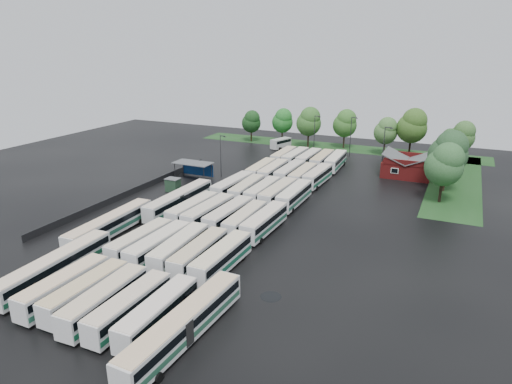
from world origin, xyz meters
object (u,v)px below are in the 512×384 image
at_px(artic_bus_west_a, 56,266).
at_px(artic_bus_east, 184,325).
at_px(minibus, 281,143).
at_px(brick_building, 407,168).

relative_size(artic_bus_west_a, artic_bus_east, 0.97).
xyz_separation_m(artic_bus_west_a, artic_bus_east, (21.17, -3.81, 0.06)).
xyz_separation_m(artic_bus_west_a, minibus, (-2.04, 79.42, -0.25)).
distance_m(artic_bus_west_a, artic_bus_east, 21.51).
bearing_deg(minibus, brick_building, -2.81).
height_order(brick_building, minibus, brick_building).
xyz_separation_m(brick_building, minibus, (-35.11, 13.95, -0.34)).
bearing_deg(brick_building, artic_bus_east, -99.75).
bearing_deg(brick_building, minibus, 158.33).
bearing_deg(artic_bus_west_a, minibus, 89.31).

